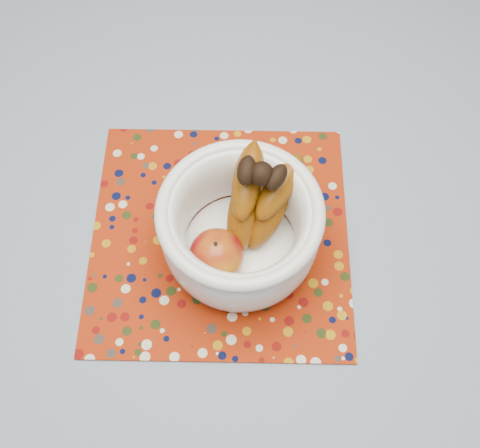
# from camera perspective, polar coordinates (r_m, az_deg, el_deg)

# --- Properties ---
(table) EXTENTS (1.20, 1.20, 0.75)m
(table) POSITION_cam_1_polar(r_m,az_deg,el_deg) (0.92, -1.57, 1.35)
(table) COLOR brown
(table) RESTS_ON ground
(tablecloth) EXTENTS (1.32, 1.32, 0.01)m
(tablecloth) POSITION_cam_1_polar(r_m,az_deg,el_deg) (0.85, -1.71, 3.96)
(tablecloth) COLOR slate
(tablecloth) RESTS_ON table
(placemat) EXTENTS (0.37, 0.37, 0.00)m
(placemat) POSITION_cam_1_polar(r_m,az_deg,el_deg) (0.80, -2.03, -1.09)
(placemat) COLOR #962308
(placemat) RESTS_ON tablecloth
(fruit_bowl) EXTENTS (0.23, 0.22, 0.17)m
(fruit_bowl) POSITION_cam_1_polar(r_m,az_deg,el_deg) (0.72, 0.64, 0.28)
(fruit_bowl) COLOR white
(fruit_bowl) RESTS_ON placemat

